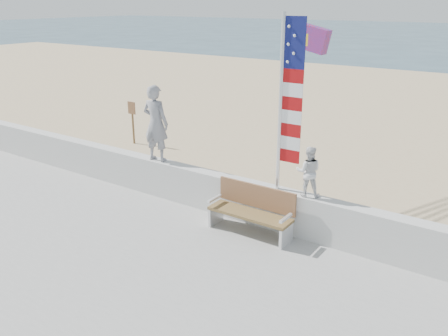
{
  "coord_description": "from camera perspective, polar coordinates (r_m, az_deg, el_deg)",
  "views": [
    {
      "loc": [
        5.63,
        -6.16,
        4.78
      ],
      "look_at": [
        0.2,
        1.8,
        1.35
      ],
      "focal_mm": 38.0,
      "sensor_mm": 36.0,
      "label": 1
    }
  ],
  "objects": [
    {
      "name": "seawall",
      "position": [
        10.75,
        -0.28,
        -3.12
      ],
      "size": [
        30.0,
        0.35,
        0.9
      ],
      "primitive_type": "cube",
      "color": "silver",
      "rests_on": "boardwalk"
    },
    {
      "name": "parafoil_kite",
      "position": [
        11.22,
        10.19,
        15.19
      ],
      "size": [
        1.07,
        0.35,
        0.72
      ],
      "color": "red",
      "rests_on": "ground"
    },
    {
      "name": "sand",
      "position": [
        16.85,
        13.36,
        2.72
      ],
      "size": [
        90.0,
        40.0,
        0.08
      ],
      "primitive_type": "cube",
      "color": "tan",
      "rests_on": "ground"
    },
    {
      "name": "sign",
      "position": [
        16.53,
        -10.95,
        5.82
      ],
      "size": [
        0.32,
        0.07,
        1.46
      ],
      "color": "brown",
      "rests_on": "sand"
    },
    {
      "name": "ground",
      "position": [
        9.62,
        -7.16,
        -10.38
      ],
      "size": [
        220.0,
        220.0,
        0.0
      ],
      "primitive_type": "plane",
      "color": "#2D4A5A",
      "rests_on": "ground"
    },
    {
      "name": "bench",
      "position": [
        9.84,
        3.4,
        -5.01
      ],
      "size": [
        1.8,
        0.57,
        1.0
      ],
      "color": "brown",
      "rests_on": "boardwalk"
    },
    {
      "name": "child",
      "position": [
        9.45,
        10.13,
        -0.42
      ],
      "size": [
        0.61,
        0.56,
        1.03
      ],
      "primitive_type": "imported",
      "rotation": [
        0.0,
        0.0,
        3.55
      ],
      "color": "silver",
      "rests_on": "seawall"
    },
    {
      "name": "flag",
      "position": [
        9.31,
        7.54,
        8.36
      ],
      "size": [
        0.5,
        0.08,
        3.5
      ],
      "color": "silver",
      "rests_on": "seawall"
    },
    {
      "name": "adult",
      "position": [
        11.45,
        -8.21,
        5.35
      ],
      "size": [
        0.71,
        0.5,
        1.84
      ],
      "primitive_type": "imported",
      "rotation": [
        0.0,
        0.0,
        3.24
      ],
      "color": "gray",
      "rests_on": "seawall"
    }
  ]
}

